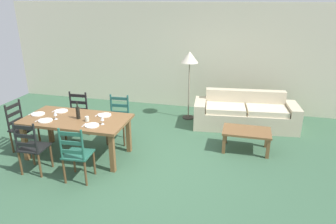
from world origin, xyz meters
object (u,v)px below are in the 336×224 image
(couch, at_px, (245,114))
(standing_lamp, at_px, (190,61))
(dining_chair_near_right, at_px, (76,154))
(dining_chair_head_west, at_px, (21,127))
(dining_chair_near_left, at_px, (32,147))
(wine_glass_near_left, at_px, (55,114))
(wine_bottle, at_px, (78,112))
(coffee_cup_primary, at_px, (87,119))
(dining_chair_far_right, at_px, (118,119))
(wine_glass_near_right, at_px, (102,118))
(dining_table, at_px, (76,123))
(dining_chair_far_left, at_px, (77,116))
(coffee_table, at_px, (247,133))

(couch, relative_size, standing_lamp, 1.43)
(dining_chair_near_right, height_order, dining_chair_head_west, same)
(dining_chair_head_west, distance_m, standing_lamp, 3.82)
(dining_chair_near_left, height_order, wine_glass_near_left, dining_chair_near_left)
(wine_glass_near_left, xyz_separation_m, standing_lamp, (1.95, 2.51, 0.55))
(wine_bottle, distance_m, coffee_cup_primary, 0.24)
(dining_chair_far_right, height_order, wine_glass_near_right, dining_chair_far_right)
(dining_chair_near_left, bearing_deg, wine_glass_near_left, 80.87)
(dining_table, relative_size, dining_chair_far_right, 1.98)
(dining_table, relative_size, dining_chair_far_left, 1.98)
(dining_chair_far_right, bearing_deg, dining_table, -121.87)
(wine_glass_near_left, xyz_separation_m, couch, (3.30, 2.33, -0.57))
(dining_chair_near_right, relative_size, wine_glass_near_right, 5.96)
(dining_chair_near_left, relative_size, coffee_table, 1.07)
(wine_bottle, relative_size, wine_glass_near_right, 1.96)
(dining_table, height_order, dining_chair_far_left, dining_chair_far_left)
(dining_chair_near_right, xyz_separation_m, wine_bottle, (-0.36, 0.77, 0.39))
(dining_chair_head_west, bearing_deg, couch, 28.28)
(dining_table, distance_m, standing_lamp, 2.98)
(wine_glass_near_left, bearing_deg, dining_table, 22.38)
(dining_chair_far_left, bearing_deg, standing_lamp, 38.28)
(standing_lamp, bearing_deg, dining_chair_far_left, -141.72)
(dining_chair_near_left, xyz_separation_m, coffee_cup_primary, (0.69, 0.66, 0.32))
(dining_table, xyz_separation_m, coffee_table, (3.03, 0.98, -0.31))
(dining_chair_far_left, bearing_deg, wine_bottle, -56.75)
(dining_table, height_order, dining_chair_near_right, dining_chair_near_right)
(dining_table, height_order, wine_glass_near_right, wine_glass_near_right)
(dining_chair_far_right, height_order, dining_chair_head_west, same)
(dining_chair_far_right, xyz_separation_m, standing_lamp, (1.15, 1.60, 0.93))
(coffee_table, bearing_deg, wine_bottle, -161.71)
(standing_lamp, bearing_deg, wine_glass_near_right, -112.44)
(dining_chair_near_right, bearing_deg, dining_chair_far_right, 87.74)
(dining_chair_far_right, xyz_separation_m, wine_glass_near_right, (0.11, -0.92, 0.38))
(standing_lamp, bearing_deg, dining_chair_near_right, -111.07)
(wine_bottle, relative_size, couch, 0.13)
(wine_glass_near_left, bearing_deg, wine_bottle, 18.82)
(dining_table, xyz_separation_m, standing_lamp, (1.63, 2.38, 0.75))
(dining_chair_near_left, distance_m, wine_bottle, 0.95)
(coffee_cup_primary, height_order, couch, coffee_cup_primary)
(dining_chair_far_left, relative_size, wine_bottle, 3.04)
(dining_chair_head_west, relative_size, coffee_cup_primary, 10.67)
(dining_chair_far_right, relative_size, couch, 0.41)
(dining_table, relative_size, wine_glass_near_right, 11.80)
(dining_chair_near_left, xyz_separation_m, standing_lamp, (2.05, 3.11, 0.93))
(dining_chair_near_right, height_order, dining_chair_far_right, same)
(coffee_table, bearing_deg, wine_glass_near_left, -161.65)
(wine_glass_near_right, height_order, coffee_table, wine_glass_near_right)
(dining_chair_near_left, relative_size, dining_chair_far_right, 1.00)
(wine_glass_near_right, relative_size, standing_lamp, 0.10)
(couch, distance_m, standing_lamp, 1.76)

